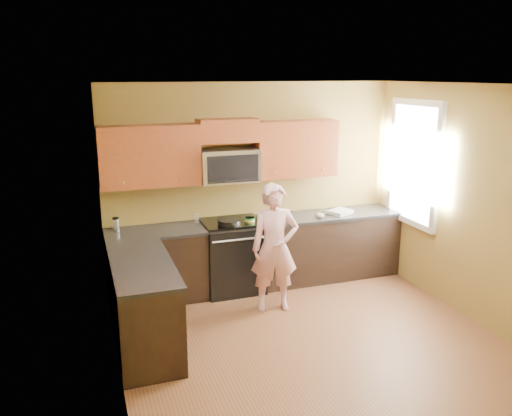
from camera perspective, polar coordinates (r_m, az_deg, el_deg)
name	(u,v)px	position (r m, az deg, el deg)	size (l,w,h in m)	color
floor	(314,344)	(5.78, 6.32, -14.56)	(4.00, 4.00, 0.00)	brown
ceiling	(321,85)	(5.06, 7.19, 13.26)	(4.00, 4.00, 0.00)	white
wall_back	(253,184)	(7.06, -0.33, 2.66)	(4.00, 4.00, 0.00)	olive
wall_front	(451,303)	(3.68, 20.55, -9.72)	(4.00, 4.00, 0.00)	olive
wall_left	(112,243)	(4.77, -15.52, -3.74)	(4.00, 4.00, 0.00)	olive
wall_right	(478,206)	(6.37, 23.15, 0.16)	(4.00, 4.00, 0.00)	olive
cabinet_back_run	(260,254)	(7.03, 0.47, -5.09)	(4.00, 0.60, 0.88)	black
cabinet_left_run	(143,306)	(5.68, -12.27, -10.40)	(0.60, 1.60, 0.88)	black
countertop_back	(261,222)	(6.88, 0.51, -1.51)	(4.00, 0.62, 0.04)	black
countertop_left	(142,264)	(5.51, -12.42, -6.04)	(0.62, 1.60, 0.04)	black
stove	(232,256)	(6.88, -2.61, -5.25)	(0.76, 0.65, 0.95)	black
microwave	(229,181)	(6.73, -3.01, 2.93)	(0.76, 0.40, 0.42)	silver
upper_cab_left	(151,186)	(6.57, -11.42, 2.36)	(1.22, 0.33, 0.75)	brown
upper_cab_right	(295,176)	(7.08, 4.25, 3.48)	(1.12, 0.33, 0.75)	brown
upper_cab_over_mw	(227,131)	(6.67, -3.17, 8.47)	(0.76, 0.33, 0.30)	brown
window	(414,163)	(7.21, 16.93, 4.71)	(0.06, 1.06, 1.66)	white
woman	(275,248)	(6.24, 2.06, -4.38)	(0.57, 0.37, 1.56)	pink
frying_pan	(229,224)	(6.60, -2.96, -1.79)	(0.29, 0.50, 0.07)	black
butter_tub	(250,223)	(6.74, -0.71, -1.69)	(0.13, 0.13, 0.10)	yellow
toast_slice	(283,217)	(6.99, 3.02, -1.03)	(0.11, 0.11, 0.01)	#B27F47
napkin_a	(270,219)	(6.85, 1.59, -1.16)	(0.11, 0.12, 0.06)	silver
napkin_b	(320,215)	(7.04, 7.00, -0.80)	(0.12, 0.13, 0.07)	silver
dish_towel	(340,212)	(7.29, 9.20, -0.41)	(0.30, 0.24, 0.05)	white
travel_mug	(116,231)	(6.64, -15.05, -2.44)	(0.08, 0.08, 0.17)	silver
glass_c	(197,218)	(6.81, -6.52, -1.08)	(0.07, 0.07, 0.12)	silver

